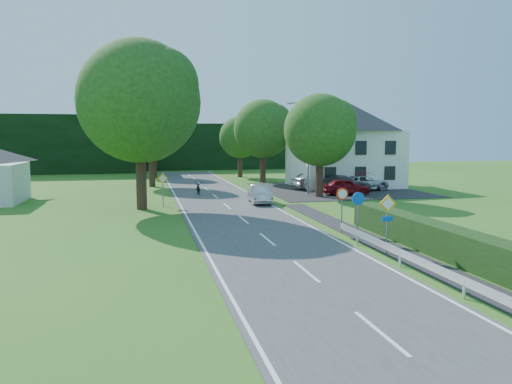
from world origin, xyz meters
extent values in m
plane|color=#27631C|center=(0.00, 0.00, 0.00)|extent=(160.00, 160.00, 0.00)
cube|color=#3E3E41|center=(0.00, 20.00, 0.02)|extent=(7.00, 80.00, 0.04)
cube|color=black|center=(4.95, 2.00, 0.02)|extent=(1.50, 44.00, 0.04)
cube|color=black|center=(12.00, 33.00, 0.02)|extent=(14.00, 16.00, 0.04)
cube|color=white|center=(-3.25, 20.00, 0.04)|extent=(0.12, 80.00, 0.01)
cube|color=white|center=(3.25, 20.00, 0.04)|extent=(0.12, 80.00, 0.01)
cube|color=black|center=(8.00, 66.00, 3.50)|extent=(30.00, 5.00, 7.00)
cube|color=silver|center=(14.00, 36.00, 2.80)|extent=(10.00, 8.00, 5.60)
pyramid|color=#232327|center=(14.00, 36.00, 7.10)|extent=(10.60, 8.40, 3.00)
cylinder|color=gray|center=(8.20, 30.00, 4.00)|extent=(0.16, 0.16, 8.00)
cylinder|color=gray|center=(7.40, 30.00, 7.90)|extent=(1.70, 0.10, 0.10)
cube|color=gray|center=(6.50, 30.00, 7.85)|extent=(0.50, 0.18, 0.12)
cylinder|color=gray|center=(4.30, 8.00, 1.20)|extent=(0.07, 0.07, 2.40)
cube|color=#F7AA0D|center=(4.30, 7.97, 2.20)|extent=(0.78, 0.04, 0.78)
cube|color=white|center=(4.30, 7.97, 2.20)|extent=(0.57, 0.05, 0.57)
cube|color=blue|center=(4.30, 7.97, 1.55)|extent=(0.50, 0.04, 0.22)
cylinder|color=gray|center=(4.30, 11.00, 1.10)|extent=(0.07, 0.07, 2.20)
cylinder|color=blue|center=(4.30, 10.97, 2.05)|extent=(0.64, 0.04, 0.64)
cylinder|color=gray|center=(4.30, 13.00, 1.10)|extent=(0.07, 0.07, 2.20)
cylinder|color=red|center=(4.30, 12.97, 2.05)|extent=(0.64, 0.04, 0.64)
cylinder|color=white|center=(4.30, 12.95, 2.05)|extent=(0.48, 0.04, 0.48)
cylinder|color=gray|center=(-4.50, 25.00, 1.10)|extent=(0.07, 0.07, 2.20)
cube|color=#F7AA0D|center=(-4.50, 24.97, 2.05)|extent=(0.78, 0.04, 0.78)
cube|color=white|center=(-4.50, 24.97, 2.05)|extent=(0.57, 0.05, 0.57)
imported|color=silver|center=(2.70, 25.12, 0.72)|extent=(1.77, 4.23, 1.36)
imported|color=black|center=(-1.20, 31.99, 0.60)|extent=(0.79, 2.15, 1.12)
imported|color=maroon|center=(11.20, 28.76, 0.73)|extent=(4.21, 2.00, 1.39)
imported|color=#AEAFB3|center=(10.30, 33.58, 0.83)|extent=(5.05, 2.58, 1.59)
imported|color=#505155|center=(12.06, 31.39, 0.77)|extent=(5.42, 3.35, 1.47)
imported|color=silver|center=(14.13, 31.68, 0.74)|extent=(5.24, 2.80, 1.40)
imported|color=red|center=(13.07, 29.50, 1.06)|extent=(2.59, 2.63, 2.03)
camera|label=1|loc=(-5.83, -11.31, 5.04)|focal=35.00mm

